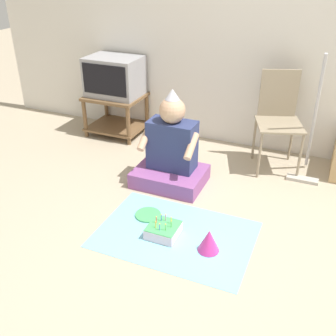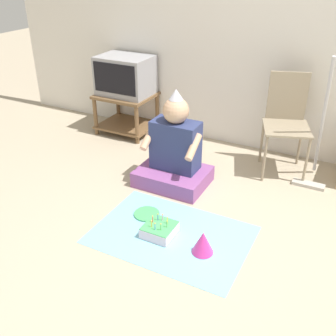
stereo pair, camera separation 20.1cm
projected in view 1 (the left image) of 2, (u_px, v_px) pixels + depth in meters
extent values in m
plane|color=tan|center=(202.00, 268.00, 2.60)|extent=(16.00, 16.00, 0.00)
cube|color=silver|center=(278.00, 22.00, 3.61)|extent=(6.40, 0.06, 2.55)
cube|color=brown|center=(115.00, 96.00, 4.34)|extent=(0.61, 0.52, 0.03)
cube|color=brown|center=(117.00, 126.00, 4.51)|extent=(0.61, 0.52, 0.02)
cylinder|color=brown|center=(85.00, 118.00, 4.36)|extent=(0.04, 0.04, 0.45)
cylinder|color=brown|center=(128.00, 125.00, 4.17)|extent=(0.04, 0.04, 0.45)
cylinder|color=brown|center=(106.00, 105.00, 4.72)|extent=(0.04, 0.04, 0.45)
cylinder|color=brown|center=(147.00, 111.00, 4.53)|extent=(0.04, 0.04, 0.45)
cube|color=#99999E|center=(115.00, 76.00, 4.25)|extent=(0.57, 0.43, 0.41)
cube|color=black|center=(104.00, 80.00, 4.07)|extent=(0.51, 0.01, 0.31)
cube|color=gray|center=(279.00, 125.00, 3.59)|extent=(0.52, 0.53, 0.02)
cube|color=gray|center=(279.00, 94.00, 3.66)|extent=(0.34, 0.14, 0.45)
cylinder|color=gray|center=(260.00, 155.00, 3.54)|extent=(0.02, 0.02, 0.45)
cylinder|color=gray|center=(300.00, 157.00, 3.52)|extent=(0.02, 0.02, 0.45)
cylinder|color=gray|center=(254.00, 138.00, 3.88)|extent=(0.02, 0.02, 0.45)
cylinder|color=gray|center=(291.00, 139.00, 3.85)|extent=(0.02, 0.02, 0.45)
cube|color=#B2ADA3|center=(302.00, 179.00, 3.58)|extent=(0.28, 0.09, 0.03)
cylinder|color=#B7B7BC|center=(315.00, 115.00, 3.42)|extent=(0.03, 0.31, 1.12)
cube|color=#8C4C8C|center=(170.00, 176.00, 3.52)|extent=(0.61, 0.47, 0.14)
cube|color=navy|center=(172.00, 145.00, 3.42)|extent=(0.41, 0.22, 0.44)
sphere|color=tan|center=(172.00, 110.00, 3.27)|extent=(0.22, 0.22, 0.22)
cone|color=silver|center=(172.00, 94.00, 3.20)|extent=(0.12, 0.12, 0.09)
cylinder|color=tan|center=(145.00, 138.00, 3.38)|extent=(0.06, 0.23, 0.19)
cylinder|color=tan|center=(191.00, 146.00, 3.23)|extent=(0.06, 0.23, 0.19)
cube|color=#7FC6E0|center=(175.00, 234.00, 2.90)|extent=(1.13, 0.79, 0.01)
cube|color=silver|center=(163.00, 230.00, 2.88)|extent=(0.22, 0.22, 0.08)
cube|color=#4CB266|center=(163.00, 226.00, 2.86)|extent=(0.22, 0.22, 0.01)
cylinder|color=#66C666|center=(171.00, 225.00, 2.83)|extent=(0.01, 0.01, 0.06)
sphere|color=#FFCC4C|center=(171.00, 221.00, 2.81)|extent=(0.01, 0.01, 0.01)
cylinder|color=yellow|center=(171.00, 221.00, 2.86)|extent=(0.01, 0.01, 0.06)
sphere|color=#FFCC4C|center=(171.00, 217.00, 2.85)|extent=(0.01, 0.01, 0.01)
cylinder|color=#E58CCC|center=(166.00, 218.00, 2.90)|extent=(0.01, 0.01, 0.06)
sphere|color=#FFCC4C|center=(166.00, 215.00, 2.88)|extent=(0.01, 0.01, 0.01)
cylinder|color=#4C7FE5|center=(161.00, 218.00, 2.90)|extent=(0.01, 0.01, 0.06)
sphere|color=#FFCC4C|center=(161.00, 215.00, 2.88)|extent=(0.01, 0.01, 0.01)
cylinder|color=#EA4C4C|center=(156.00, 221.00, 2.87)|extent=(0.01, 0.01, 0.06)
sphere|color=#FFCC4C|center=(156.00, 217.00, 2.86)|extent=(0.01, 0.01, 0.01)
cylinder|color=yellow|center=(156.00, 225.00, 2.82)|extent=(0.01, 0.01, 0.06)
sphere|color=#FFCC4C|center=(156.00, 221.00, 2.80)|extent=(0.01, 0.01, 0.01)
cylinder|color=#4C7FE5|center=(160.00, 228.00, 2.80)|extent=(0.01, 0.01, 0.06)
sphere|color=#FFCC4C|center=(160.00, 224.00, 2.78)|extent=(0.01, 0.01, 0.01)
cylinder|color=#66C666|center=(166.00, 228.00, 2.79)|extent=(0.01, 0.01, 0.06)
sphere|color=#FFCC4C|center=(166.00, 224.00, 2.78)|extent=(0.01, 0.01, 0.01)
cone|color=#CC338C|center=(209.00, 240.00, 2.70)|extent=(0.15, 0.15, 0.17)
cylinder|color=#4CB266|center=(148.00, 215.00, 3.11)|extent=(0.20, 0.20, 0.01)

